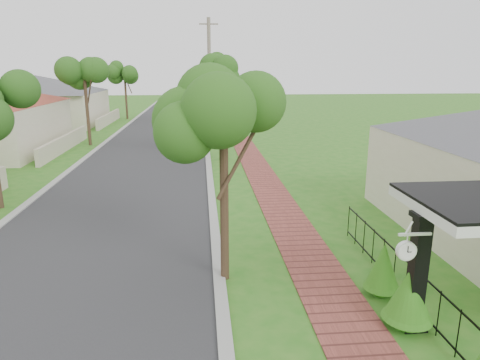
{
  "coord_description": "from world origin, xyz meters",
  "views": [
    {
      "loc": [
        0.27,
        -8.49,
        5.23
      ],
      "look_at": [
        1.57,
        5.68,
        1.5
      ],
      "focal_mm": 32.0,
      "sensor_mm": 36.0,
      "label": 1
    }
  ],
  "objects_px": {
    "porch_post": "(417,278)",
    "station_clock": "(407,249)",
    "parked_car_red": "(187,136)",
    "parked_car_white": "(187,119)",
    "utility_pole": "(210,84)",
    "near_tree": "(224,129)"
  },
  "relations": [
    {
      "from": "porch_post",
      "to": "near_tree",
      "type": "relative_size",
      "value": 0.52
    },
    {
      "from": "porch_post",
      "to": "parked_car_red",
      "type": "height_order",
      "value": "porch_post"
    },
    {
      "from": "near_tree",
      "to": "station_clock",
      "type": "xyz_separation_m",
      "value": [
        3.26,
        -2.9,
        -1.9
      ]
    },
    {
      "from": "parked_car_red",
      "to": "utility_pole",
      "type": "height_order",
      "value": "utility_pole"
    },
    {
      "from": "porch_post",
      "to": "utility_pole",
      "type": "height_order",
      "value": "utility_pole"
    },
    {
      "from": "parked_car_white",
      "to": "parked_car_red",
      "type": "bearing_deg",
      "value": -78.14
    },
    {
      "from": "parked_car_red",
      "to": "near_tree",
      "type": "distance_m",
      "value": 20.05
    },
    {
      "from": "porch_post",
      "to": "station_clock",
      "type": "bearing_deg",
      "value": -140.66
    },
    {
      "from": "porch_post",
      "to": "utility_pole",
      "type": "distance_m",
      "value": 21.54
    },
    {
      "from": "parked_car_red",
      "to": "parked_car_white",
      "type": "distance_m",
      "value": 9.65
    },
    {
      "from": "near_tree",
      "to": "parked_car_red",
      "type": "bearing_deg",
      "value": 94.44
    },
    {
      "from": "utility_pole",
      "to": "station_clock",
      "type": "height_order",
      "value": "utility_pole"
    },
    {
      "from": "parked_car_white",
      "to": "utility_pole",
      "type": "distance_m",
      "value": 11.58
    },
    {
      "from": "parked_car_red",
      "to": "near_tree",
      "type": "height_order",
      "value": "near_tree"
    },
    {
      "from": "porch_post",
      "to": "utility_pole",
      "type": "relative_size",
      "value": 0.3
    },
    {
      "from": "parked_car_red",
      "to": "parked_car_white",
      "type": "relative_size",
      "value": 0.87
    },
    {
      "from": "near_tree",
      "to": "station_clock",
      "type": "height_order",
      "value": "near_tree"
    },
    {
      "from": "parked_car_white",
      "to": "utility_pole",
      "type": "relative_size",
      "value": 0.53
    },
    {
      "from": "porch_post",
      "to": "parked_car_red",
      "type": "relative_size",
      "value": 0.65
    },
    {
      "from": "parked_car_red",
      "to": "station_clock",
      "type": "xyz_separation_m",
      "value": [
        4.79,
        -22.64,
        1.29
      ]
    },
    {
      "from": "porch_post",
      "to": "station_clock",
      "type": "xyz_separation_m",
      "value": [
        -0.49,
        -0.4,
        0.83
      ]
    },
    {
      "from": "near_tree",
      "to": "parked_car_white",
      "type": "bearing_deg",
      "value": 93.4
    }
  ]
}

